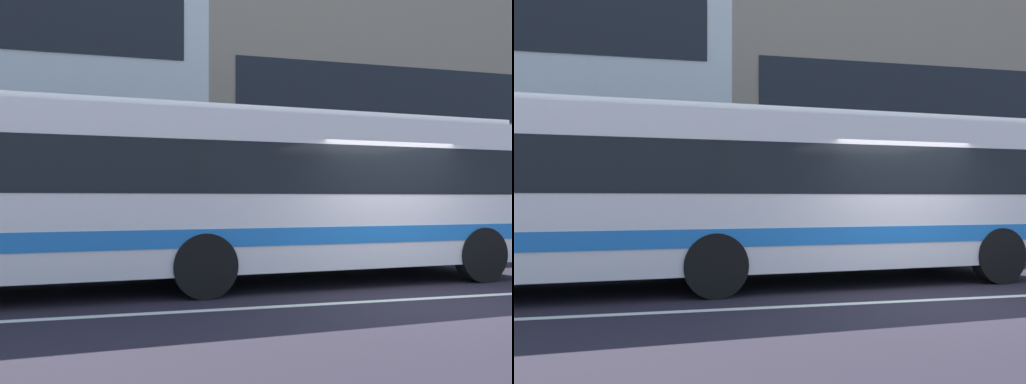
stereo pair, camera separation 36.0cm
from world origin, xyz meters
TOP-DOWN VIEW (x-y plane):
  - ground_plane at (0.00, 0.00)m, footprint 160.00×160.00m
  - lane_centre_line at (0.00, 0.00)m, footprint 60.00×0.16m
  - hedge_row_far at (-2.60, 5.41)m, footprint 20.96×1.10m
  - apartment_block_right at (9.87, 14.59)m, footprint 22.77×8.63m
  - transit_bus at (-2.65, 2.07)m, footprint 11.16×3.22m

SIDE VIEW (x-z plane):
  - ground_plane at x=0.00m, z-range 0.00..0.00m
  - lane_centre_line at x=0.00m, z-range 0.00..0.01m
  - hedge_row_far at x=-2.60m, z-range 0.00..1.20m
  - transit_bus at x=-2.65m, z-range 0.16..3.18m
  - apartment_block_right at x=9.87m, z-range 0.00..9.32m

